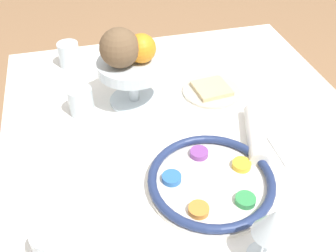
% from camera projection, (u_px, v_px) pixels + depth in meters
% --- Properties ---
extents(dining_table, '(1.11, 0.95, 0.77)m').
position_uv_depth(dining_table, '(187.00, 228.00, 1.25)').
color(dining_table, white).
rests_on(dining_table, ground_plane).
extents(seder_plate, '(0.28, 0.28, 0.03)m').
position_uv_depth(seder_plate, '(211.00, 181.00, 0.87)').
color(seder_plate, silver).
rests_on(seder_plate, dining_table).
extents(wine_glass, '(0.07, 0.07, 0.14)m').
position_uv_depth(wine_glass, '(273.00, 225.00, 0.68)').
color(wine_glass, silver).
rests_on(wine_glass, dining_table).
extents(fruit_stand, '(0.19, 0.19, 0.13)m').
position_uv_depth(fruit_stand, '(133.00, 71.00, 1.06)').
color(fruit_stand, silver).
rests_on(fruit_stand, dining_table).
extents(orange_fruit, '(0.08, 0.08, 0.08)m').
position_uv_depth(orange_fruit, '(142.00, 48.00, 1.01)').
color(orange_fruit, orange).
rests_on(orange_fruit, fruit_stand).
extents(coconut, '(0.10, 0.10, 0.10)m').
position_uv_depth(coconut, '(120.00, 48.00, 0.99)').
color(coconut, brown).
rests_on(coconut, fruit_stand).
extents(bread_plate, '(0.17, 0.17, 0.02)m').
position_uv_depth(bread_plate, '(211.00, 90.00, 1.15)').
color(bread_plate, beige).
rests_on(bread_plate, dining_table).
extents(napkin_roll, '(0.20, 0.11, 0.05)m').
position_uv_depth(napkin_roll, '(256.00, 134.00, 0.98)').
color(napkin_roll, white).
rests_on(napkin_roll, dining_table).
extents(cup_near, '(0.07, 0.07, 0.08)m').
position_uv_depth(cup_near, '(69.00, 55.00, 1.25)').
color(cup_near, silver).
rests_on(cup_near, dining_table).
extents(cup_mid, '(0.07, 0.07, 0.08)m').
position_uv_depth(cup_mid, '(51.00, 246.00, 0.72)').
color(cup_mid, silver).
rests_on(cup_mid, dining_table).
extents(cup_far, '(0.07, 0.07, 0.08)m').
position_uv_depth(cup_far, '(81.00, 101.00, 1.06)').
color(cup_far, silver).
rests_on(cup_far, dining_table).
extents(spoon, '(0.18, 0.02, 0.01)m').
position_uv_depth(spoon, '(273.00, 141.00, 0.99)').
color(spoon, silver).
rests_on(spoon, dining_table).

